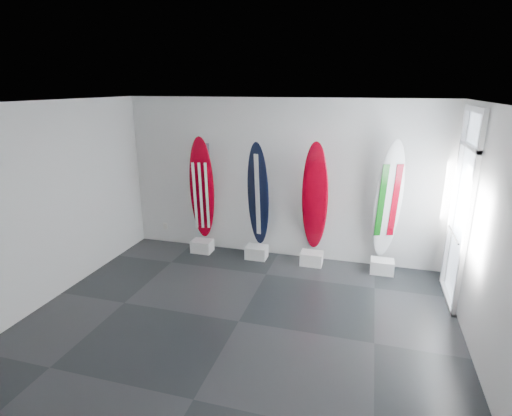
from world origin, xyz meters
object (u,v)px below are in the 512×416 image
(surfboard_usa, at_px, (202,189))
(surfboard_swiss, at_px, (315,198))
(surfboard_navy, at_px, (258,195))
(surfboard_italy, at_px, (388,201))

(surfboard_usa, xyz_separation_m, surfboard_swiss, (2.20, 0.00, -0.00))
(surfboard_usa, distance_m, surfboard_navy, 1.13)
(surfboard_usa, xyz_separation_m, surfboard_navy, (1.13, 0.00, -0.03))
(surfboard_italy, bearing_deg, surfboard_swiss, 160.70)
(surfboard_usa, distance_m, surfboard_italy, 3.45)
(surfboard_usa, relative_size, surfboard_navy, 1.04)
(surfboard_navy, relative_size, surfboard_italy, 0.93)
(surfboard_navy, relative_size, surfboard_swiss, 0.96)
(surfboard_navy, bearing_deg, surfboard_swiss, 14.02)
(surfboard_navy, bearing_deg, surfboard_usa, -165.98)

